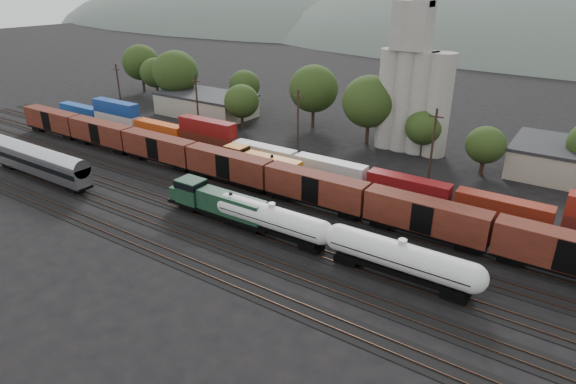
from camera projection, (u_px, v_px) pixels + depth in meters
The scene contains 13 objects.
ground at pixel (284, 219), 64.01m from camera, with size 600.00×600.00×0.00m, color black.
tracks at pixel (284, 219), 63.99m from camera, with size 180.00×33.20×0.20m.
green_locomotive at pixel (214, 201), 63.10m from camera, with size 16.62×2.93×4.40m.
tank_car_a at pixel (272, 219), 58.34m from camera, with size 16.75×3.00×4.39m.
tank_car_b at pixel (401, 258), 49.95m from camera, with size 17.57×3.14×4.60m.
passenger_coach at pixel (38, 160), 75.30m from camera, with size 23.21×2.86×5.27m.
orange_locomotive at pixel (257, 163), 76.68m from camera, with size 16.77×2.80×4.19m.
boxcar_string at pixel (315, 188), 65.64m from camera, with size 138.20×2.90×4.20m.
container_wall at pixel (445, 192), 66.03m from camera, with size 186.94×2.60×5.80m.
grain_silo at pixel (413, 90), 85.12m from camera, with size 13.40×5.00×29.00m.
industrial_sheds at pixel (425, 141), 86.40m from camera, with size 119.38×17.26×5.10m.
tree_band at pixel (376, 104), 90.72m from camera, with size 163.73×21.90×14.45m.
utility_poles at pixel (360, 133), 78.20m from camera, with size 122.20×0.36×12.00m.
Camera 1 is at (32.07, -47.15, 29.31)m, focal length 30.00 mm.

